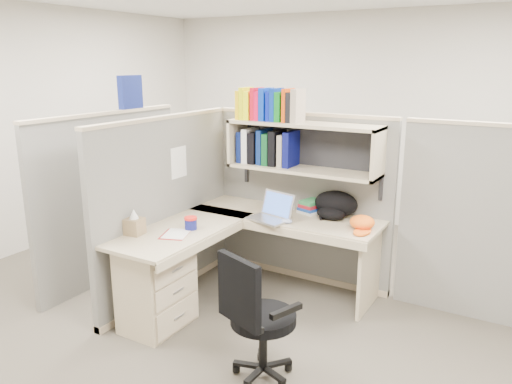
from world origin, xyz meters
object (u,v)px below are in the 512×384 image
Objects in this scene: laptop at (269,207)px; task_chair at (259,337)px; snack_canister at (191,223)px; desk at (193,268)px; backpack at (334,205)px.

laptop reaches higher than task_chair.
desk is at bearing -50.52° from snack_canister.
laptop is at bearing 60.59° from desk.
laptop reaches higher than backpack.
task_chair is (0.90, -0.47, -0.11)m from desk.
backpack is (0.46, 0.36, -0.01)m from laptop.
laptop is 1.34m from task_chair.
backpack reaches higher than desk.
laptop reaches higher than desk.
laptop is 0.37× the size of task_chair.
laptop is at bearing 115.87° from task_chair.
task_chair reaches higher than snack_canister.
desk is 16.41× the size of snack_canister.
snack_canister reaches higher than desk.
snack_canister is (-0.09, 0.10, 0.35)m from desk.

